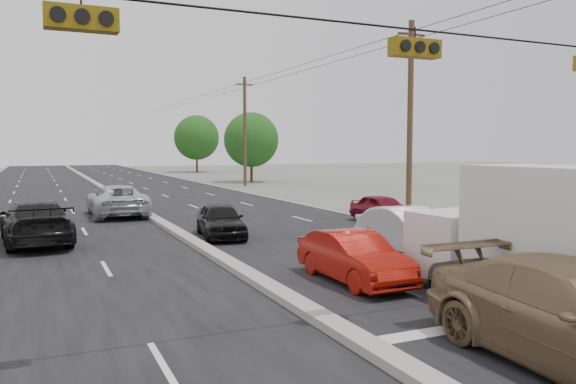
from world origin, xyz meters
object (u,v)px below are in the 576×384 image
queue_car_a (221,221)px  queue_car_e (383,209)px  tree_right_mid (251,140)px  queue_car_d (435,230)px  oncoming_far (117,201)px  queue_car_b (410,231)px  utility_pole_right_b (410,117)px  box_truck (551,238)px  oncoming_near (36,222)px  red_sedan (354,258)px  utility_pole_right_c (245,131)px  tree_right_far (197,138)px

queue_car_a → queue_car_e: 8.21m
tree_right_mid → queue_car_d: size_ratio=1.58×
tree_right_mid → oncoming_far: bearing=-124.4°
queue_car_d → queue_car_b: bearing=-162.8°
utility_pole_right_b → queue_car_a: (-11.10, -2.84, -4.43)m
queue_car_e → queue_car_a: bearing=-175.4°
queue_car_b → oncoming_far: 16.53m
tree_right_mid → box_truck: size_ratio=1.12×
tree_right_mid → oncoming_near: 37.62m
red_sedan → queue_car_d: bearing=31.2°
queue_car_a → queue_car_d: bearing=-32.6°
queue_car_a → oncoming_near: (-6.65, 1.33, 0.14)m
utility_pole_right_c → queue_car_d: size_ratio=2.22×
utility_pole_right_b → oncoming_near: bearing=-175.1°
queue_car_a → utility_pole_right_b: bearing=22.3°
utility_pole_right_b → queue_car_e: 5.68m
tree_right_far → oncoming_near: 60.52m
queue_car_a → oncoming_near: bearing=176.7°
red_sedan → queue_car_e: size_ratio=1.03×
queue_car_d → oncoming_near: bearing=150.4°
red_sedan → box_truck: bearing=-59.2°
box_truck → queue_car_a: size_ratio=1.61×
tree_right_far → queue_car_a: (-14.60, -57.84, -4.28)m
box_truck → queue_car_e: (4.75, 13.44, -0.96)m
tree_right_mid → queue_car_d: (-7.37, -38.16, -3.68)m
tree_right_far → box_truck: tree_right_far is taller
utility_pole_right_b → tree_right_far: utility_pole_right_b is taller
queue_car_a → oncoming_far: 9.29m
utility_pole_right_b → oncoming_near: utility_pole_right_b is taller
red_sedan → queue_car_e: (7.19, 9.38, 0.01)m
oncoming_far → utility_pole_right_c: bearing=-126.0°
queue_car_d → oncoming_near: (-12.88, 6.65, 0.16)m
utility_pole_right_b → queue_car_d: size_ratio=2.22×
utility_pole_right_b → queue_car_d: utility_pole_right_b is taller
utility_pole_right_b → box_truck: (-7.69, -15.44, -3.48)m
utility_pole_right_c → tree_right_far: size_ratio=1.23×
tree_right_mid → queue_car_b: (-8.84, -38.68, -3.57)m
queue_car_a → utility_pole_right_c: bearing=76.2°
utility_pole_right_c → oncoming_near: (-17.75, -26.51, -4.29)m
red_sedan → queue_car_b: 4.66m
queue_car_a → oncoming_near: oncoming_near is taller
queue_car_e → queue_car_b: bearing=-118.2°
box_truck → queue_car_e: bearing=66.3°
red_sedan → tree_right_far: bearing=78.1°
queue_car_a → queue_car_b: (4.76, -5.84, 0.09)m
queue_car_d → box_truck: bearing=-113.4°
queue_car_b → oncoming_far: oncoming_far is taller
oncoming_far → tree_right_mid: bearing=-124.1°
box_truck → oncoming_near: size_ratio=1.14×
oncoming_far → oncoming_near: bearing=63.1°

